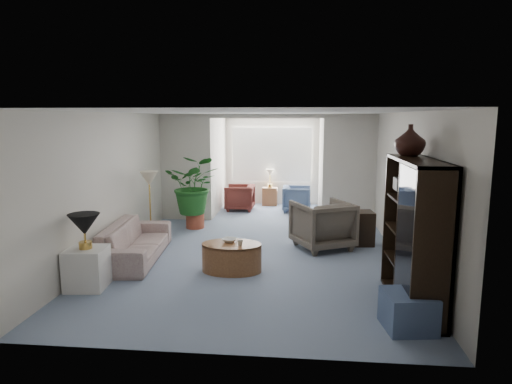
# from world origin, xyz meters

# --- Properties ---
(floor) EXTENTS (6.00, 6.00, 0.00)m
(floor) POSITION_xyz_m (0.00, 0.00, 0.00)
(floor) COLOR #7F8FA8
(floor) RESTS_ON ground
(sunroom_floor) EXTENTS (2.60, 2.60, 0.00)m
(sunroom_floor) POSITION_xyz_m (0.00, 4.10, 0.00)
(sunroom_floor) COLOR #7F8FA8
(sunroom_floor) RESTS_ON ground
(back_pier_left) EXTENTS (1.20, 0.12, 2.50)m
(back_pier_left) POSITION_xyz_m (-1.90, 3.00, 1.25)
(back_pier_left) COLOR silver
(back_pier_left) RESTS_ON ground
(back_pier_right) EXTENTS (1.20, 0.12, 2.50)m
(back_pier_right) POSITION_xyz_m (1.90, 3.00, 1.25)
(back_pier_right) COLOR silver
(back_pier_right) RESTS_ON ground
(back_header) EXTENTS (2.60, 0.12, 0.10)m
(back_header) POSITION_xyz_m (0.00, 3.00, 2.45)
(back_header) COLOR silver
(back_header) RESTS_ON back_pier_left
(window_pane) EXTENTS (2.20, 0.02, 1.50)m
(window_pane) POSITION_xyz_m (0.00, 5.18, 1.40)
(window_pane) COLOR white
(window_blinds) EXTENTS (2.20, 0.02, 1.50)m
(window_blinds) POSITION_xyz_m (0.00, 5.15, 1.40)
(window_blinds) COLOR white
(framed_picture) EXTENTS (0.04, 0.50, 0.40)m
(framed_picture) POSITION_xyz_m (2.46, -0.10, 1.70)
(framed_picture) COLOR #C1B79A
(sofa) EXTENTS (1.02, 2.19, 0.62)m
(sofa) POSITION_xyz_m (-2.03, -0.03, 0.31)
(sofa) COLOR #BFB2A2
(sofa) RESTS_ON ground
(end_table) EXTENTS (0.58, 0.58, 0.58)m
(end_table) POSITION_xyz_m (-2.23, -1.38, 0.29)
(end_table) COLOR white
(end_table) RESTS_ON ground
(table_lamp) EXTENTS (0.44, 0.44, 0.30)m
(table_lamp) POSITION_xyz_m (-2.23, -1.38, 0.93)
(table_lamp) COLOR black
(table_lamp) RESTS_ON end_table
(floor_lamp) EXTENTS (0.36, 0.36, 0.28)m
(floor_lamp) POSITION_xyz_m (-2.13, 1.09, 1.25)
(floor_lamp) COLOR beige
(floor_lamp) RESTS_ON ground
(coffee_table) EXTENTS (1.17, 1.17, 0.45)m
(coffee_table) POSITION_xyz_m (-0.28, -0.48, 0.23)
(coffee_table) COLOR brown
(coffee_table) RESTS_ON ground
(coffee_bowl) EXTENTS (0.28, 0.28, 0.06)m
(coffee_bowl) POSITION_xyz_m (-0.33, -0.38, 0.48)
(coffee_bowl) COLOR white
(coffee_bowl) RESTS_ON coffee_table
(coffee_cup) EXTENTS (0.12, 0.12, 0.09)m
(coffee_cup) POSITION_xyz_m (-0.13, -0.58, 0.49)
(coffee_cup) COLOR beige
(coffee_cup) RESTS_ON coffee_table
(wingback_chair) EXTENTS (1.29, 1.31, 0.89)m
(wingback_chair) POSITION_xyz_m (1.21, 0.95, 0.45)
(wingback_chair) COLOR #5A5147
(wingback_chair) RESTS_ON ground
(side_table_dark) EXTENTS (0.59, 0.49, 0.65)m
(side_table_dark) POSITION_xyz_m (1.91, 1.25, 0.32)
(side_table_dark) COLOR black
(side_table_dark) RESTS_ON ground
(entertainment_cabinet) EXTENTS (0.46, 1.71, 1.90)m
(entertainment_cabinet) POSITION_xyz_m (2.23, -1.54, 0.95)
(entertainment_cabinet) COLOR black
(entertainment_cabinet) RESTS_ON ground
(cabinet_urn) EXTENTS (0.40, 0.40, 0.42)m
(cabinet_urn) POSITION_xyz_m (2.23, -1.04, 2.11)
(cabinet_urn) COLOR black
(cabinet_urn) RESTS_ON entertainment_cabinet
(ottoman) EXTENTS (0.61, 0.61, 0.43)m
(ottoman) POSITION_xyz_m (2.03, -2.23, 0.22)
(ottoman) COLOR #4B5D81
(ottoman) RESTS_ON ground
(plant_pot) EXTENTS (0.40, 0.40, 0.32)m
(plant_pot) POSITION_xyz_m (-1.51, 2.23, 0.16)
(plant_pot) COLOR #9E452E
(plant_pot) RESTS_ON ground
(house_plant) EXTENTS (1.16, 1.00, 1.29)m
(house_plant) POSITION_xyz_m (-1.51, 2.23, 0.96)
(house_plant) COLOR #205D20
(house_plant) RESTS_ON plant_pot
(sunroom_chair_blue) EXTENTS (0.74, 0.72, 0.66)m
(sunroom_chair_blue) POSITION_xyz_m (0.71, 4.24, 0.33)
(sunroom_chair_blue) COLOR #4B5D81
(sunroom_chair_blue) RESTS_ON ground
(sunroom_chair_maroon) EXTENTS (0.75, 0.73, 0.67)m
(sunroom_chair_maroon) POSITION_xyz_m (-0.79, 4.24, 0.34)
(sunroom_chair_maroon) COLOR #5A221E
(sunroom_chair_maroon) RESTS_ON ground
(sunroom_table) EXTENTS (0.41, 0.32, 0.50)m
(sunroom_table) POSITION_xyz_m (-0.04, 4.99, 0.25)
(sunroom_table) COLOR brown
(sunroom_table) RESTS_ON ground
(shelf_clutter) EXTENTS (0.30, 1.14, 1.06)m
(shelf_clutter) POSITION_xyz_m (2.18, -1.73, 1.20)
(shelf_clutter) COLOR #403E3C
(shelf_clutter) RESTS_ON entertainment_cabinet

